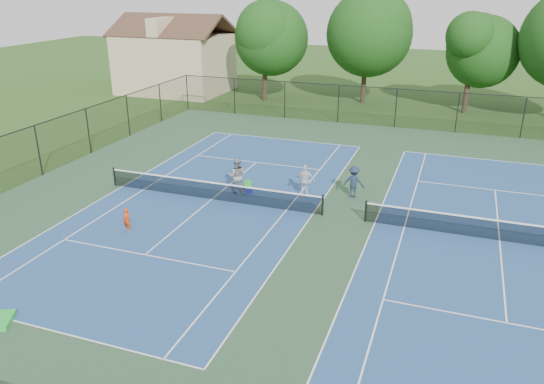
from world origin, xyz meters
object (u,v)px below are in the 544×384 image
(tree_back_a, at_px, (264,34))
(child_player, at_px, (127,220))
(clapboard_house, at_px, (175,61))
(instructor, at_px, (237,176))
(tree_back_b, at_px, (367,29))
(ball_hopper, at_px, (248,184))
(bystander_b, at_px, (354,182))
(ball_crate, at_px, (248,191))
(tree_back_c, at_px, (473,47))
(bystander_a, at_px, (305,181))

(tree_back_a, bearing_deg, child_player, -82.03)
(clapboard_house, bearing_deg, instructor, -54.54)
(tree_back_a, distance_m, clapboard_house, 10.47)
(tree_back_a, xyz_separation_m, child_player, (4.01, -28.68, -5.48))
(tree_back_b, xyz_separation_m, child_player, (-4.99, -30.68, -6.03))
(tree_back_a, distance_m, ball_hopper, 24.36)
(bystander_b, bearing_deg, instructor, 15.61)
(ball_crate, bearing_deg, tree_back_c, 65.85)
(tree_back_a, distance_m, bystander_a, 24.83)
(tree_back_a, relative_size, ball_crate, 22.54)
(tree_back_c, distance_m, ball_crate, 26.32)
(tree_back_c, xyz_separation_m, bystander_a, (-7.55, -22.92, -4.60))
(tree_back_b, distance_m, clapboard_house, 19.35)
(tree_back_a, xyz_separation_m, bystander_a, (10.45, -21.92, -5.16))
(bystander_a, bearing_deg, tree_back_b, -95.71)
(tree_back_a, xyz_separation_m, tree_back_c, (18.00, 1.00, -0.56))
(instructor, distance_m, ball_hopper, 0.78)
(tree_back_c, height_order, bystander_b, tree_back_c)
(tree_back_b, relative_size, bystander_b, 5.85)
(tree_back_a, relative_size, ball_hopper, 21.16)
(tree_back_c, height_order, clapboard_house, tree_back_c)
(clapboard_house, bearing_deg, tree_back_c, 0.00)
(tree_back_b, height_order, bystander_a, tree_back_b)
(tree_back_b, bearing_deg, ball_hopper, -93.60)
(tree_back_b, xyz_separation_m, ball_hopper, (-1.54, -24.51, -6.10))
(ball_hopper, bearing_deg, ball_crate, 0.00)
(instructor, relative_size, bystander_a, 1.12)
(tree_back_a, bearing_deg, ball_crate, -71.67)
(tree_back_a, height_order, clapboard_house, tree_back_a)
(bystander_b, bearing_deg, clapboard_house, -42.91)
(instructor, height_order, ball_hopper, instructor)
(child_player, bearing_deg, ball_hopper, 69.68)
(tree_back_c, distance_m, bystander_a, 24.57)
(tree_back_c, xyz_separation_m, bystander_b, (-5.12, -22.16, -4.62))
(tree_back_c, bearing_deg, tree_back_b, 173.66)
(tree_back_b, height_order, ball_crate, tree_back_b)
(ball_hopper, bearing_deg, bystander_b, 14.00)
(clapboard_house, bearing_deg, bystander_b, -44.09)
(bystander_a, height_order, ball_hopper, bystander_a)
(instructor, xyz_separation_m, bystander_a, (3.56, 0.78, -0.10))
(tree_back_b, relative_size, ball_hopper, 23.19)
(bystander_a, bearing_deg, tree_back_a, -73.69)
(child_player, relative_size, instructor, 0.57)
(instructor, height_order, bystander_a, instructor)
(instructor, xyz_separation_m, bystander_b, (6.00, 1.54, -0.12))
(child_player, bearing_deg, clapboard_house, 124.13)
(bystander_a, xyz_separation_m, ball_hopper, (-2.99, -0.59, -0.38))
(tree_back_a, distance_m, ball_crate, 24.44)
(ball_crate, distance_m, ball_hopper, 0.36)
(tree_back_c, xyz_separation_m, ball_crate, (-10.54, -23.51, -5.34))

